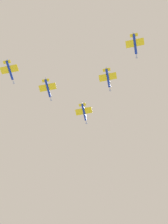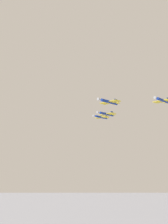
{
  "view_description": "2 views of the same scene",
  "coord_description": "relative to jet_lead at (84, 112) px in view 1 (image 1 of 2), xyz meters",
  "views": [
    {
      "loc": [
        -11.44,
        58.55,
        2.16
      ],
      "look_at": [
        10.5,
        -10.02,
        144.49
      ],
      "focal_mm": 48.53,
      "sensor_mm": 36.0,
      "label": 1
    },
    {
      "loc": [
        82.88,
        -80.97,
        119.89
      ],
      "look_at": [
        10.13,
        -23.2,
        138.61
      ],
      "focal_mm": 40.07,
      "sensor_mm": 36.0,
      "label": 2
    }
  ],
  "objects": [
    {
      "name": "jet_lead",
      "position": [
        0.0,
        0.0,
        0.0
      ],
      "size": [
        9.07,
        12.36,
        2.57
      ],
      "rotation": [
        0.0,
        0.0,
        3.25
      ],
      "color": "navy"
    },
    {
      "name": "jet_port_inner",
      "position": [
        13.56,
        18.22,
        0.77
      ],
      "size": [
        9.07,
        12.36,
        2.57
      ],
      "rotation": [
        0.0,
        0.0,
        3.25
      ],
      "color": "navy"
    },
    {
      "name": "jet_starboard_outer",
      "position": [
        -34.14,
        26.64,
        1.33
      ],
      "size": [
        9.07,
        12.36,
        2.57
      ],
      "rotation": [
        0.0,
        0.0,
        3.25
      ],
      "color": "navy"
    },
    {
      "name": "jet_starboard_inner",
      "position": [
        -17.23,
        14.8,
        -0.77
      ],
      "size": [
        9.07,
        12.36,
        2.57
      ],
      "rotation": [
        0.0,
        0.0,
        3.25
      ],
      "color": "navy"
    },
    {
      "name": "jet_port_outer",
      "position": [
        27.45,
        33.49,
        -1.33
      ],
      "size": [
        9.07,
        12.36,
        2.57
      ],
      "rotation": [
        0.0,
        0.0,
        3.25
      ],
      "color": "navy"
    }
  ]
}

